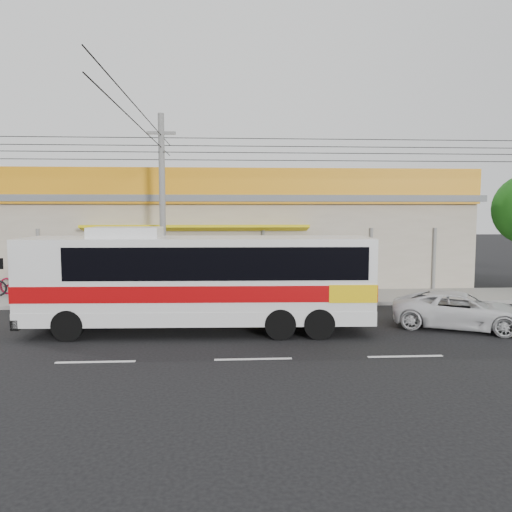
{
  "coord_description": "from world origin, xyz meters",
  "views": [
    {
      "loc": [
        -0.68,
        -15.02,
        3.85
      ],
      "look_at": [
        0.34,
        2.0,
        2.25
      ],
      "focal_mm": 35.0,
      "sensor_mm": 36.0,
      "label": 1
    }
  ],
  "objects": [
    {
      "name": "ground",
      "position": [
        0.0,
        0.0,
        0.0
      ],
      "size": [
        120.0,
        120.0,
        0.0
      ],
      "primitive_type": "plane",
      "color": "black",
      "rests_on": "ground"
    },
    {
      "name": "lane_markings",
      "position": [
        0.0,
        -2.5,
        0.0
      ],
      "size": [
        50.0,
        0.12,
        0.01
      ],
      "primitive_type": null,
      "color": "silver",
      "rests_on": "ground"
    },
    {
      "name": "coach_bus",
      "position": [
        -1.38,
        0.5,
        1.77
      ],
      "size": [
        10.79,
        2.63,
        3.3
      ],
      "rotation": [
        0.0,
        0.0,
        -0.03
      ],
      "color": "silver",
      "rests_on": "ground"
    },
    {
      "name": "sidewalk",
      "position": [
        0.0,
        6.0,
        0.07
      ],
      "size": [
        30.0,
        3.2,
        0.15
      ],
      "primitive_type": "cube",
      "color": "gray",
      "rests_on": "ground"
    },
    {
      "name": "motorbike_red",
      "position": [
        -9.57,
        6.96,
        0.72
      ],
      "size": [
        2.29,
        1.33,
        1.14
      ],
      "primitive_type": "imported",
      "rotation": [
        0.0,
        0.0,
        1.29
      ],
      "color": "maroon",
      "rests_on": "sidewalk"
    },
    {
      "name": "white_car",
      "position": [
        6.9,
        0.48,
        0.59
      ],
      "size": [
        4.65,
        3.51,
        1.17
      ],
      "primitive_type": "imported",
      "rotation": [
        0.0,
        0.0,
        1.15
      ],
      "color": "silver",
      "rests_on": "ground"
    },
    {
      "name": "storefront_building",
      "position": [
        -0.01,
        11.54,
        2.3
      ],
      "size": [
        22.6,
        9.2,
        5.7
      ],
      "color": "#9F9380",
      "rests_on": "ground"
    },
    {
      "name": "utility_pole",
      "position": [
        -3.24,
        5.4,
        6.31
      ],
      "size": [
        34.0,
        14.0,
        7.66
      ],
      "color": "slate",
      "rests_on": "ground"
    }
  ]
}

